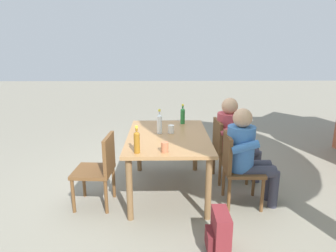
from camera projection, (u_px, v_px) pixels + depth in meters
name	position (u px, v px, depth m)	size (l,w,h in m)	color
ground_plane	(168.00, 190.00, 3.99)	(24.00, 24.00, 0.00)	gray
dining_table	(168.00, 142.00, 3.82)	(1.50, 1.01, 0.77)	#A37547
chair_far_right	(237.00, 166.00, 3.55)	(0.45, 0.45, 0.87)	brown
chair_far_left	(225.00, 147.00, 4.20)	(0.46, 0.46, 0.87)	brown
chair_near_right	(100.00, 167.00, 3.52)	(0.47, 0.47, 0.87)	brown
person_in_white_shirt	(247.00, 152.00, 3.51)	(0.47, 0.61, 1.18)	#3D70B2
person_in_plaid_shirt	(234.00, 135.00, 4.16)	(0.47, 0.61, 1.18)	#B7424C
bottle_clear	(159.00, 123.00, 3.83)	(0.06, 0.06, 0.32)	white
bottle_green	(183.00, 115.00, 4.31)	(0.06, 0.06, 0.28)	#287A38
bottle_amber	(137.00, 141.00, 3.15)	(0.06, 0.06, 0.30)	#996019
cup_white	(171.00, 129.00, 3.87)	(0.08, 0.08, 0.10)	white
cup_terracotta	(165.00, 147.00, 3.19)	(0.08, 0.08, 0.11)	#BC6B47
backpack_by_near_side	(219.00, 233.00, 2.77)	(0.32, 0.20, 0.41)	maroon
backpack_by_far_side	(195.00, 145.00, 5.17)	(0.34, 0.26, 0.40)	#47663D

